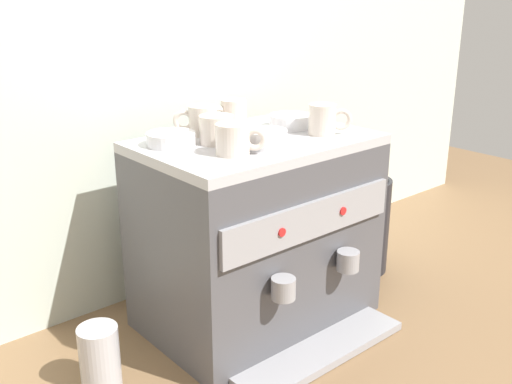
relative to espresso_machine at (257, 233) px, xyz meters
The scene contains 13 objects.
ground_plane 0.25m from the espresso_machine, 90.00° to the left, with size 4.00×4.00×0.00m, color brown.
tiled_backsplash_wall 0.43m from the espresso_machine, 90.00° to the left, with size 2.80×0.03×1.04m, color silver.
espresso_machine is the anchor object (origin of this frame).
ceramic_cup_0 0.32m from the espresso_machine, 123.56° to the left, with size 0.10×0.08×0.07m.
ceramic_cup_1 0.30m from the espresso_machine, 167.45° to the left, with size 0.08×0.11×0.07m.
ceramic_cup_2 0.34m from the espresso_machine, 26.45° to the right, with size 0.09×0.09×0.08m.
ceramic_cup_3 0.31m from the espresso_machine, 86.15° to the left, with size 0.11×0.07×0.08m.
ceramic_cup_4 0.32m from the espresso_machine, 149.82° to the right, with size 0.10×0.09×0.07m.
ceramic_bowl_0 0.28m from the espresso_machine, 117.31° to the right, with size 0.10×0.10×0.04m.
ceramic_bowl_1 0.34m from the espresso_machine, 157.32° to the left, with size 0.11×0.11×0.03m.
ceramic_bowl_2 0.31m from the espresso_machine, 13.65° to the left, with size 0.11×0.11×0.03m.
coffee_grinder 0.44m from the espresso_machine, ahead, with size 0.17×0.17×0.43m.
milk_pitcher 0.49m from the espresso_machine, behind, with size 0.09×0.09×0.15m, color #B7B7BC.
Camera 1 is at (-0.93, -1.09, 0.86)m, focal length 42.06 mm.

